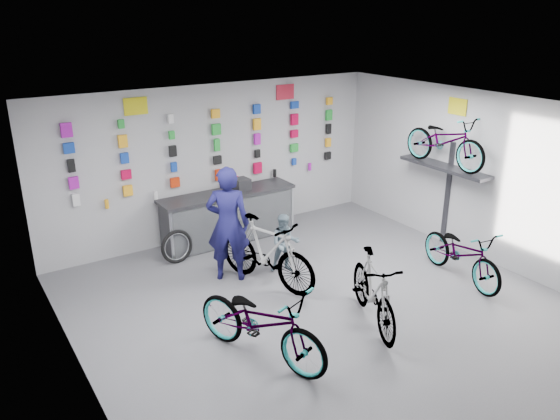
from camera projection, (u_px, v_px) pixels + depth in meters
floor at (343, 321)px, 8.01m from camera, size 8.00×8.00×0.00m
ceiling at (352, 118)px, 6.96m from camera, size 8.00×8.00×0.00m
wall_back at (216, 162)px, 10.63m from camera, size 7.00×0.00×7.00m
wall_left at (88, 295)px, 5.70m from camera, size 0.00×8.00×8.00m
wall_right at (507, 184)px, 9.26m from camera, size 0.00×8.00×8.00m
counter at (229, 217)px, 10.62m from camera, size 2.70×0.66×1.00m
merch_wall at (215, 147)px, 10.44m from camera, size 5.56×0.08×1.57m
wall_bracket at (445, 171)px, 10.13m from camera, size 0.39×1.90×2.00m
sign_left at (136, 106)px, 9.42m from camera, size 0.42×0.02×0.30m
sign_right at (285, 92)px, 11.00m from camera, size 0.42×0.02×0.30m
sign_side at (457, 107)px, 9.80m from camera, size 0.02×0.40×0.30m
bike_left at (261, 322)px, 6.99m from camera, size 1.39×2.16×1.07m
bike_center at (374, 291)px, 7.77m from camera, size 1.15×1.83×1.07m
bike_right at (462, 253)px, 9.09m from camera, size 0.92×1.90×0.96m
bike_service at (267, 252)px, 8.87m from camera, size 1.15×2.02×1.17m
bike_wall at (445, 141)px, 9.89m from camera, size 0.63×1.80×0.95m
clerk at (228, 224)px, 8.96m from camera, size 0.86×0.79×1.97m
customer at (285, 243)px, 9.36m from camera, size 0.63×0.58×1.05m
spare_wheel at (177, 247)px, 9.76m from camera, size 0.62×0.19×0.62m
register at (241, 184)px, 10.57m from camera, size 0.29×0.31×0.22m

